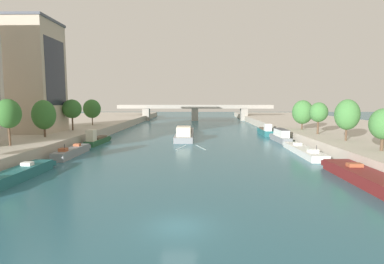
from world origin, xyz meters
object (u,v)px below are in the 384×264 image
barge_midriver (185,134)px  moored_boat_right_end (265,131)px  tree_left_distant (44,115)px  tree_left_by_lamp (92,109)px  tree_right_end_of_row (319,112)px  tree_left_past_mid (8,114)px  tree_left_midway (72,109)px  tree_right_far (347,115)px  moored_boat_left_upstream (97,140)px  moored_boat_left_downstream (13,176)px  moored_boat_right_second (303,151)px  moored_boat_right_gap_after (371,180)px  moored_boat_right_midway (281,136)px  bridge_far (195,110)px  tree_right_midway (302,112)px  moored_boat_left_end (72,152)px  tree_right_past_mid (383,124)px

barge_midriver → moored_boat_right_end: (20.18, 6.22, -0.01)m
tree_left_distant → tree_left_by_lamp: (-0.46, 25.28, 0.32)m
tree_right_end_of_row → tree_left_distant: bearing=-173.5°
tree_left_past_mid → tree_left_midway: (-0.18, 22.01, 0.01)m
moored_boat_right_end → tree_right_far: size_ratio=1.57×
moored_boat_left_upstream → tree_left_past_mid: (-7.22, -15.94, 5.93)m
tree_left_distant → tree_right_far: 52.01m
moored_boat_left_downstream → moored_boat_right_second: moored_boat_left_downstream is taller
moored_boat_right_gap_after → tree_left_midway: size_ratio=2.48×
moored_boat_right_midway → tree_left_distant: (-45.10, -10.25, 5.02)m
bridge_far → tree_right_end_of_row: bearing=-70.0°
moored_boat_right_midway → moored_boat_left_downstream: bearing=-139.9°
moored_boat_right_end → tree_left_by_lamp: tree_left_by_lamp is taller
tree_right_far → moored_boat_right_second: bearing=-177.0°
barge_midriver → moored_boat_left_upstream: size_ratio=2.20×
moored_boat_left_downstream → tree_right_midway: bearing=39.7°
tree_left_past_mid → tree_left_by_lamp: size_ratio=1.01×
moored_boat_right_midway → barge_midriver: bearing=163.1°
moored_boat_left_end → tree_left_past_mid: tree_left_past_mid is taller
tree_right_end_of_row → tree_right_midway: bearing=89.7°
tree_left_distant → moored_boat_left_downstream: bearing=-70.4°
tree_right_past_mid → tree_right_midway: (-0.66, 28.04, 0.40)m
tree_left_midway → bridge_far: bearing=67.1°
moored_boat_left_downstream → moored_boat_right_midway: (37.51, 31.57, 0.51)m
moored_boat_right_midway → moored_boat_right_gap_after: bearing=-89.5°
tree_right_midway → barge_midriver: bearing=176.3°
moored_boat_left_end → tree_left_by_lamp: 33.18m
tree_right_past_mid → moored_boat_left_downstream: bearing=-169.6°
moored_boat_left_downstream → tree_right_midway: size_ratio=2.08×
tree_right_past_mid → bridge_far: 90.84m
tree_right_midway → tree_right_end_of_row: bearing=-90.3°
moored_boat_left_end → tree_left_past_mid: 10.37m
moored_boat_left_downstream → bridge_far: 97.11m
moored_boat_right_end → tree_left_by_lamp: bearing=176.8°
moored_boat_right_second → tree_right_far: bearing=3.0°
moored_boat_left_downstream → tree_right_far: bearing=21.8°
moored_boat_left_end → moored_boat_left_upstream: (-0.19, 12.15, 0.26)m
moored_boat_left_downstream → tree_left_distant: 23.30m
tree_left_by_lamp → tree_left_distant: bearing=-89.0°
barge_midriver → bridge_far: 57.52m
tree_left_distant → tree_left_past_mid: bearing=-89.0°
tree_right_far → moored_boat_right_end: bearing=105.4°
tree_left_midway → tree_right_past_mid: 57.55m
barge_midriver → tree_right_far: (27.41, -20.10, 5.46)m
tree_left_distant → tree_right_end_of_row: tree_left_distant is taller
tree_left_distant → bridge_far: (26.24, 73.92, -1.85)m
moored_boat_left_upstream → tree_left_midway: 11.26m
barge_midriver → bridge_far: bearing=88.2°
moored_boat_right_midway → tree_left_by_lamp: bearing=161.7°
moored_boat_right_gap_after → bridge_far: 97.99m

